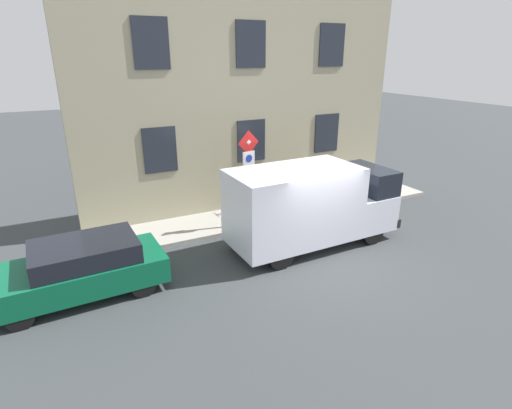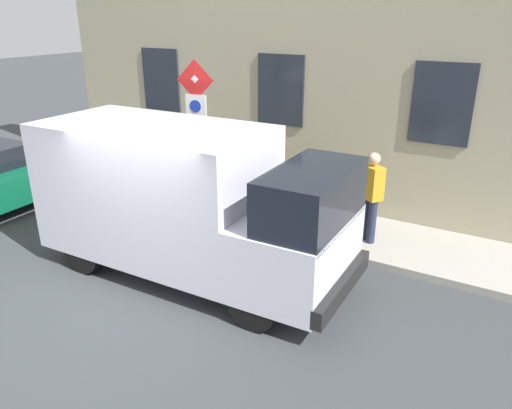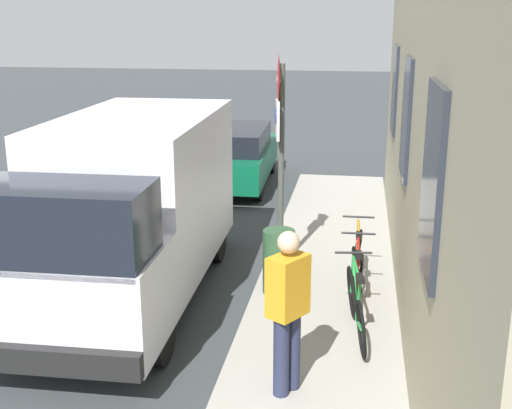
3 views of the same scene
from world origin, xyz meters
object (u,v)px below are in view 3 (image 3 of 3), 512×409
object	(u,v)px
delivery_van	(129,206)
pedestrian	(288,307)
parked_hatchback	(232,154)
bicycle_red	(357,281)
sign_post_stacked	(279,132)
bicycle_orange	(357,261)
bicycle_green	(356,306)
litter_bin	(279,262)

from	to	relation	value
delivery_van	pedestrian	size ratio (longest dim) A/B	3.12
parked_hatchback	bicycle_red	size ratio (longest dim) A/B	2.37
sign_post_stacked	bicycle_orange	bearing A→B (deg)	-26.17
parked_hatchback	bicycle_red	world-z (taller)	parked_hatchback
bicycle_orange	pedestrian	world-z (taller)	pedestrian
delivery_van	pedestrian	world-z (taller)	delivery_van
bicycle_green	parked_hatchback	bearing A→B (deg)	14.55
bicycle_red	parked_hatchback	bearing A→B (deg)	23.40
bicycle_red	pedestrian	distance (m)	2.31
delivery_van	litter_bin	xyz separation A→B (m)	(2.05, 0.14, -0.74)
sign_post_stacked	bicycle_green	size ratio (longest dim) A/B	1.80
litter_bin	delivery_van	bearing A→B (deg)	-176.11
litter_bin	sign_post_stacked	bearing A→B (deg)	97.71
bicycle_red	pedestrian	world-z (taller)	pedestrian
bicycle_red	bicycle_orange	xyz separation A→B (m)	(-0.00, 0.77, 0.00)
parked_hatchback	pedestrian	xyz separation A→B (m)	(2.29, -8.84, 0.34)
bicycle_green	delivery_van	bearing A→B (deg)	65.48
delivery_van	bicycle_red	bearing A→B (deg)	84.99
sign_post_stacked	bicycle_orange	distance (m)	2.17
sign_post_stacked	delivery_van	bearing A→B (deg)	-149.06
delivery_van	bicycle_red	xyz separation A→B (m)	(3.12, -0.21, -0.82)
bicycle_orange	pedestrian	distance (m)	3.03
bicycle_red	bicycle_green	bearing A→B (deg)	179.45
delivery_van	litter_bin	bearing A→B (deg)	92.76
sign_post_stacked	bicycle_green	bearing A→B (deg)	-60.43
parked_hatchback	litter_bin	bearing A→B (deg)	-165.21
delivery_van	bicycle_red	world-z (taller)	delivery_van
bicycle_red	litter_bin	bearing A→B (deg)	71.35
delivery_van	bicycle_orange	size ratio (longest dim) A/B	3.14
bicycle_green	litter_bin	size ratio (longest dim) A/B	1.90
bicycle_green	bicycle_red	xyz separation A→B (m)	(0.00, 0.77, 0.00)
bicycle_orange	delivery_van	bearing A→B (deg)	99.02
bicycle_green	bicycle_red	bearing A→B (deg)	-7.18
bicycle_orange	bicycle_red	bearing A→B (deg)	178.95
sign_post_stacked	bicycle_orange	size ratio (longest dim) A/B	1.80
pedestrian	litter_bin	world-z (taller)	pedestrian
delivery_van	pedestrian	distance (m)	3.40
sign_post_stacked	parked_hatchback	distance (m)	5.82
parked_hatchback	bicycle_red	xyz separation A→B (m)	(2.97, -6.70, -0.22)
bicycle_orange	litter_bin	bearing A→B (deg)	110.15
sign_post_stacked	bicycle_red	world-z (taller)	sign_post_stacked
bicycle_green	bicycle_orange	xyz separation A→B (m)	(0.00, 1.53, 0.00)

